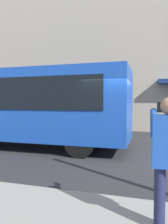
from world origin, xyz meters
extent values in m
plane|color=#2B2B2D|center=(0.00, 0.00, 0.00)|extent=(60.00, 60.00, 0.00)
cube|color=#A89E8E|center=(0.00, -6.80, 6.00)|extent=(28.00, 0.80, 12.00)
cube|color=#1947AD|center=(4.33, -0.47, 1.70)|extent=(9.00, 2.50, 2.60)
cylinder|color=black|center=(1.33, -1.57, 0.50)|extent=(1.00, 0.28, 1.00)
cylinder|color=black|center=(1.33, 0.63, 0.50)|extent=(1.00, 0.28, 1.00)
cylinder|color=#1E2347|center=(-0.92, 4.34, 0.56)|extent=(0.14, 0.14, 0.82)
cylinder|color=#1E4CAD|center=(-0.84, 4.18, 1.52)|extent=(0.09, 0.48, 0.37)
cube|color=black|center=(-0.92, 4.04, 1.72)|extent=(0.07, 0.01, 0.14)
camera|label=1|loc=(-0.75, 7.21, 1.78)|focal=34.55mm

